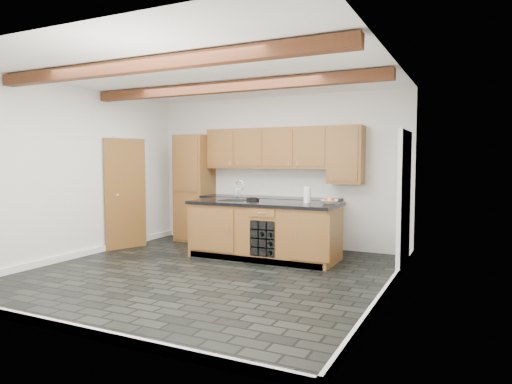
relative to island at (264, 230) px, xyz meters
The scene contains 10 objects.
ground 1.40m from the island, 103.43° to the right, with size 5.00×5.00×0.00m, color black.
room_shell 1.36m from the island, 117.45° to the right, with size 5.01×5.00×5.00m.
back_cabinetry 1.28m from the island, 125.63° to the left, with size 3.65×0.62×2.20m.
island is the anchor object (origin of this frame).
faucet 0.75m from the island, behind, with size 0.45×0.40×0.34m.
kitchen_scale 0.55m from the island, 165.83° to the left, with size 0.20×0.13×0.06m.
fruit_bowl 1.19m from the island, ahead, with size 0.27×0.27×0.07m, color silver.
fruit_cluster 1.20m from the island, ahead, with size 0.16×0.17×0.07m.
paper_towel 0.93m from the island, ahead, with size 0.11×0.11×0.26m, color white.
mug 1.46m from the island, 138.05° to the left, with size 0.11×0.11×0.11m, color white.
Camera 1 is at (3.43, -5.44, 1.61)m, focal length 32.00 mm.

